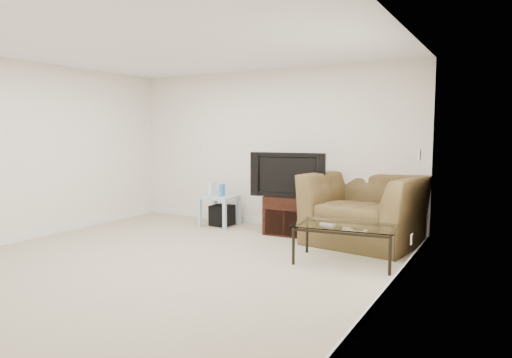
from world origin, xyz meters
The scene contains 18 objects.
floor centered at (0.00, 0.00, 0.00)m, with size 5.00×5.00×0.00m, color tan.
ceiling centered at (0.00, 0.00, 2.50)m, with size 5.00×5.00×0.00m, color white.
wall_back centered at (0.00, 2.50, 1.25)m, with size 5.00×0.02×2.50m, color silver.
wall_left centered at (-2.50, 0.00, 1.25)m, with size 0.02×5.00×2.50m, color silver.
wall_right centered at (2.50, 0.00, 1.25)m, with size 0.02×5.00×2.50m, color silver.
plate_back centered at (-1.40, 2.49, 1.25)m, with size 0.12×0.02×0.12m, color white.
plate_right_switch centered at (2.49, 1.60, 1.25)m, with size 0.02×0.09×0.13m, color white.
plate_right_outlet centered at (2.49, 1.30, 0.30)m, with size 0.02×0.08×0.12m, color white.
tv_stand centered at (0.60, 2.05, 0.29)m, with size 0.69×0.48×0.57m, color black, non-canonical shape.
dvd_player centered at (0.60, 2.01, 0.48)m, with size 0.35×0.25×0.05m, color black.
television centered at (0.60, 2.02, 0.90)m, with size 1.05×0.21×0.65m, color black.
side_table centered at (-0.66, 2.05, 0.25)m, with size 0.51×0.51×0.49m, color silver, non-canonical shape.
subwoofer centered at (-0.63, 2.07, 0.17)m, with size 0.32×0.32×0.32m, color black.
game_console centered at (-0.78, 2.02, 0.61)m, with size 0.05×0.16×0.23m, color white.
game_case centered at (-0.60, 2.03, 0.59)m, with size 0.05×0.14×0.20m, color #337FCC.
recliner centered at (1.72, 2.05, 0.64)m, with size 1.46×0.95×1.28m, color #4B3A21.
coffee_table centered at (1.80, 1.00, 0.23)m, with size 1.15×0.65×0.45m, color black, non-canonical shape.
remote centered at (1.63, 0.87, 0.46)m, with size 0.18×0.05×0.02m, color #B2B2B7.
Camera 1 is at (3.45, -4.02, 1.52)m, focal length 32.00 mm.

